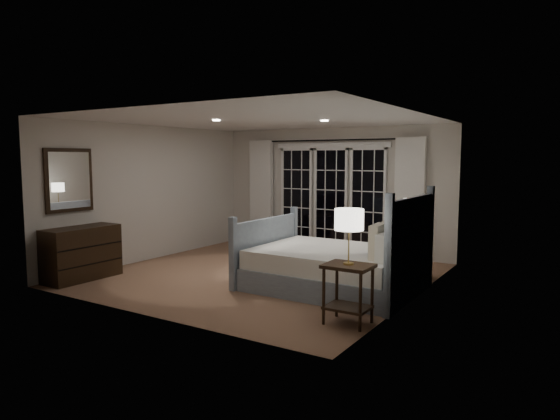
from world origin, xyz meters
The scene contains 20 objects.
floor centered at (0.00, 0.00, 0.00)m, with size 5.00×5.00×0.00m, color #896249.
ceiling centered at (0.00, 0.00, 2.50)m, with size 5.00×5.00×0.00m, color white.
wall_left centered at (-2.50, 0.00, 1.25)m, with size 0.02×5.00×2.50m, color beige.
wall_right centered at (2.50, 0.00, 1.25)m, with size 0.02×5.00×2.50m, color beige.
wall_back centered at (0.00, 2.50, 1.25)m, with size 5.00×0.02×2.50m, color beige.
wall_front centered at (0.00, -2.50, 1.25)m, with size 5.00×0.02×2.50m, color beige.
french_doors centered at (0.00, 2.46, 1.09)m, with size 2.50×0.04×2.20m.
curtain_rod centered at (0.00, 2.40, 2.25)m, with size 0.03×0.03×3.50m, color black.
curtain_left centered at (-1.65, 2.38, 1.15)m, with size 0.55×0.10×2.25m, color white.
curtain_right centered at (1.65, 2.38, 1.15)m, with size 0.55×0.10×2.25m, color white.
downlight_a centered at (0.80, 0.60, 2.49)m, with size 0.12×0.12×0.01m, color white.
downlight_b centered at (-0.60, -0.40, 2.49)m, with size 0.12×0.12×0.01m, color white.
bed centered at (1.41, -0.18, 0.34)m, with size 2.37×1.71×1.39m.
nightstand_left centered at (2.19, -1.47, 0.46)m, with size 0.54×0.43×0.69m.
nightstand_right centered at (2.13, 1.07, 0.45)m, with size 0.52×0.41×0.67m.
lamp_left centered at (2.19, -1.47, 1.20)m, with size 0.33×0.33×0.64m.
lamp_right centered at (2.13, 1.07, 1.15)m, with size 0.31×0.31×0.59m.
armchair centered at (-0.91, 1.40, 0.31)m, with size 0.67×0.69×0.63m, color brown.
dresser centered at (-2.23, -1.76, 0.41)m, with size 0.50×1.17×0.83m.
mirror centered at (-2.47, -1.76, 1.55)m, with size 0.05×0.85×1.00m.
Camera 1 is at (4.50, -6.60, 1.90)m, focal length 32.00 mm.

